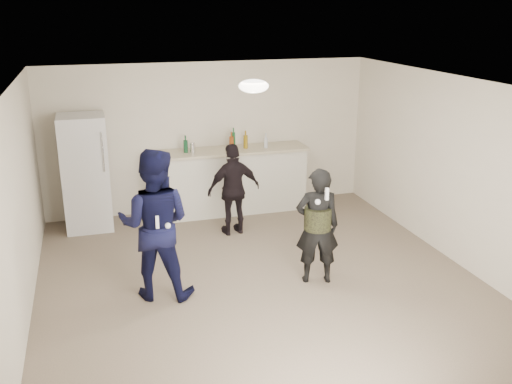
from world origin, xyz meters
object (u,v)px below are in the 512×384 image
object	(u,v)px
fridge	(85,173)
shaker	(193,148)
spectator	(234,189)
counter	(229,182)
woman	(317,226)
man	(155,224)

from	to	relation	value
fridge	shaker	distance (m)	1.72
fridge	spectator	bearing A→B (deg)	-22.69
counter	spectator	world-z (taller)	spectator
counter	woman	xyz separation A→B (m)	(0.44, -2.82, 0.22)
fridge	woman	size ratio (longest dim) A/B	1.20
counter	spectator	bearing A→B (deg)	-99.11
woman	counter	bearing A→B (deg)	-66.77
counter	fridge	world-z (taller)	fridge
man	woman	distance (m)	2.00
fridge	spectator	xyz separation A→B (m)	(2.14, -0.89, -0.19)
spectator	fridge	bearing A→B (deg)	-29.78
fridge	woman	distance (m)	3.88
fridge	counter	bearing A→B (deg)	1.75
woman	spectator	size ratio (longest dim) A/B	1.06
fridge	woman	world-z (taller)	fridge
counter	woman	size ratio (longest dim) A/B	1.74
fridge	man	world-z (taller)	man
woman	man	bearing A→B (deg)	8.38
spectator	man	bearing A→B (deg)	43.00
counter	spectator	xyz separation A→B (m)	(-0.15, -0.96, 0.18)
man	counter	bearing A→B (deg)	-100.90
spectator	shaker	bearing A→B (deg)	-71.42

